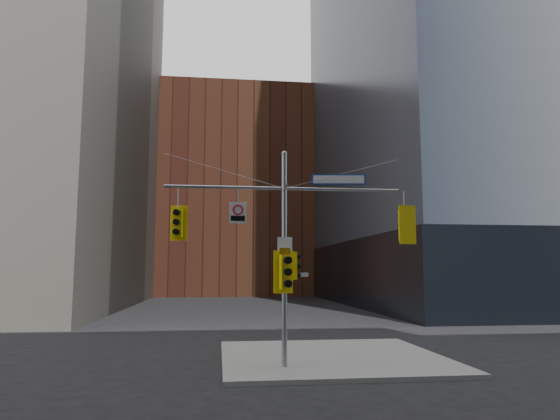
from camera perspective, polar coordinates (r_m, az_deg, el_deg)
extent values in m
plane|color=black|center=(15.01, 1.57, -19.40)|extent=(160.00, 160.00, 0.00)
cube|color=gray|center=(19.22, 5.87, -16.38)|extent=(8.00, 8.00, 0.15)
cube|color=black|center=(55.43, 26.18, -6.48)|extent=(36.40, 36.40, 6.00)
cube|color=brown|center=(73.32, -5.21, 1.53)|extent=(26.00, 20.00, 28.00)
cylinder|color=gray|center=(16.64, 0.50, -5.70)|extent=(0.18, 0.18, 7.20)
sphere|color=gray|center=(17.10, 0.49, 6.45)|extent=(0.20, 0.20, 0.20)
cylinder|color=gray|center=(16.73, -6.32, 2.60)|extent=(4.00, 0.11, 0.11)
cylinder|color=gray|center=(17.24, 7.11, 2.33)|extent=(4.00, 0.11, 0.11)
cylinder|color=gray|center=(16.53, 0.65, 2.68)|extent=(0.10, 0.70, 0.10)
cylinder|color=gray|center=(16.83, -6.30, 4.45)|extent=(4.00, 0.02, 1.12)
cylinder|color=gray|center=(17.34, 7.08, 4.12)|extent=(4.00, 0.02, 1.12)
cube|color=yellow|center=(16.63, -11.62, -1.41)|extent=(0.34, 0.27, 0.95)
cube|color=yellow|center=(16.78, -11.49, -1.47)|extent=(0.56, 0.13, 1.17)
cylinder|color=black|center=(16.49, -11.75, -0.26)|extent=(0.22, 0.18, 0.20)
cylinder|color=black|center=(16.56, -11.69, -0.29)|extent=(0.17, 0.05, 0.17)
cylinder|color=black|center=(16.45, -11.78, -1.35)|extent=(0.22, 0.18, 0.20)
cylinder|color=black|center=(16.52, -11.72, -1.38)|extent=(0.17, 0.05, 0.17)
cylinder|color=black|center=(16.43, -11.81, -2.45)|extent=(0.22, 0.18, 0.20)
cylinder|color=black|center=(16.50, -11.74, -2.47)|extent=(0.17, 0.05, 0.17)
cube|color=yellow|center=(17.75, 14.05, -1.69)|extent=(0.39, 0.30, 1.07)
cube|color=yellow|center=(17.59, 14.36, -1.64)|extent=(0.63, 0.15, 1.33)
cylinder|color=black|center=(17.96, 13.68, -0.61)|extent=(0.25, 0.20, 0.22)
cylinder|color=black|center=(17.89, 13.81, -0.58)|extent=(0.19, 0.05, 0.19)
cylinder|color=black|center=(17.92, 13.71, -1.75)|extent=(0.25, 0.20, 0.22)
cylinder|color=black|center=(17.85, 13.84, -1.72)|extent=(0.19, 0.05, 0.19)
cylinder|color=black|center=(17.90, 13.74, -2.89)|extent=(0.25, 0.20, 0.22)
cylinder|color=black|center=(17.83, 13.88, -2.87)|extent=(0.19, 0.05, 0.19)
cube|color=yellow|center=(16.68, 1.46, -6.38)|extent=(0.26, 0.33, 0.93)
cylinder|color=black|center=(16.74, 2.04, -5.32)|extent=(0.17, 0.22, 0.19)
cylinder|color=black|center=(16.72, 1.81, -5.32)|extent=(0.05, 0.17, 0.17)
cylinder|color=black|center=(16.74, 2.04, -6.38)|extent=(0.17, 0.22, 0.19)
cylinder|color=black|center=(16.71, 1.81, -6.38)|extent=(0.05, 0.17, 0.17)
cylinder|color=black|center=(16.74, 2.04, -7.44)|extent=(0.17, 0.22, 0.19)
cylinder|color=#0CE559|center=(16.71, 1.81, -7.44)|extent=(0.05, 0.17, 0.17)
cube|color=yellow|center=(16.36, 0.63, -7.09)|extent=(0.42, 0.34, 1.13)
cube|color=yellow|center=(16.54, 0.38, -7.09)|extent=(0.66, 0.21, 1.40)
cylinder|color=black|center=(16.17, 0.92, -5.76)|extent=(0.27, 0.23, 0.24)
cylinder|color=black|center=(16.25, 0.80, -5.76)|extent=(0.20, 0.07, 0.20)
cylinder|color=black|center=(16.16, 0.92, -7.09)|extent=(0.27, 0.23, 0.24)
cylinder|color=black|center=(16.24, 0.81, -7.09)|extent=(0.20, 0.07, 0.20)
cylinder|color=black|center=(16.17, 0.92, -8.42)|extent=(0.27, 0.23, 0.24)
cylinder|color=black|center=(16.25, 0.81, -8.41)|extent=(0.20, 0.07, 0.20)
cube|color=navy|center=(17.27, 6.70, 3.48)|extent=(1.85, 0.26, 0.36)
cube|color=silver|center=(17.25, 6.72, 3.50)|extent=(1.74, 0.22, 0.28)
cube|color=silver|center=(16.60, -4.84, -0.31)|extent=(0.57, 0.08, 0.71)
torus|color=#B20A0A|center=(16.59, -4.83, 0.02)|extent=(0.35, 0.08, 0.35)
cube|color=black|center=(16.56, -4.84, -0.95)|extent=(0.47, 0.05, 0.17)
cube|color=silver|center=(16.54, 0.56, -4.24)|extent=(0.50, 0.04, 0.65)
cube|color=#D88C00|center=(16.51, 0.57, -4.86)|extent=(0.36, 0.02, 0.29)
cube|color=silver|center=(16.71, 2.05, -7.40)|extent=(0.71, 0.04, 0.14)
cube|color=#145926|center=(17.09, 0.31, -8.60)|extent=(0.12, 0.71, 0.14)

